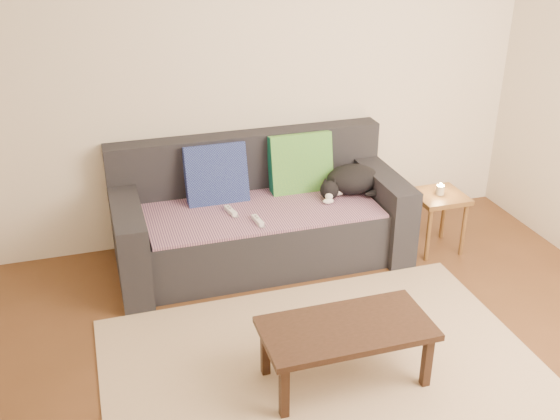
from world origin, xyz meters
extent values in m
plane|color=brown|center=(0.00, 0.00, 0.00)|extent=(4.50, 4.50, 0.00)
cube|color=beige|center=(0.00, 2.00, 1.30)|extent=(4.50, 0.04, 2.60)
cube|color=#232328|center=(0.00, 1.50, 0.21)|extent=(1.70, 0.78, 0.42)
cube|color=#232328|center=(0.00, 1.90, 0.65)|extent=(2.10, 0.18, 0.45)
cube|color=#232328|center=(-0.95, 1.50, 0.30)|extent=(0.20, 0.90, 0.60)
cube|color=#232328|center=(0.95, 1.50, 0.30)|extent=(0.20, 0.90, 0.60)
cube|color=#41294E|center=(0.00, 1.48, 0.43)|extent=(1.66, 0.74, 0.02)
cube|color=#131654|center=(-0.27, 1.74, 0.63)|extent=(0.45, 0.23, 0.47)
cube|color=#0D583F|center=(0.38, 1.74, 0.63)|extent=(0.48, 0.21, 0.49)
ellipsoid|color=black|center=(0.73, 1.55, 0.55)|extent=(0.48, 0.42, 0.22)
sphere|color=black|center=(0.52, 1.49, 0.51)|extent=(0.18, 0.18, 0.14)
sphere|color=white|center=(0.50, 1.43, 0.49)|extent=(0.07, 0.07, 0.06)
ellipsoid|color=black|center=(0.85, 1.40, 0.48)|extent=(0.17, 0.10, 0.05)
cube|color=white|center=(-0.23, 1.48, 0.46)|extent=(0.07, 0.15, 0.03)
cube|color=white|center=(-0.09, 1.27, 0.46)|extent=(0.05, 0.15, 0.03)
cube|color=brown|center=(1.32, 1.28, 0.44)|extent=(0.37, 0.37, 0.04)
cylinder|color=brown|center=(1.18, 1.14, 0.21)|extent=(0.03, 0.03, 0.42)
cylinder|color=brown|center=(1.47, 1.14, 0.21)|extent=(0.03, 0.03, 0.42)
cylinder|color=brown|center=(1.18, 1.43, 0.21)|extent=(0.03, 0.03, 0.42)
cylinder|color=brown|center=(1.47, 1.43, 0.21)|extent=(0.03, 0.03, 0.42)
cylinder|color=beige|center=(1.32, 1.28, 0.50)|extent=(0.06, 0.06, 0.07)
sphere|color=#FFBF59|center=(1.32, 1.28, 0.54)|extent=(0.02, 0.02, 0.02)
cube|color=tan|center=(0.00, 0.15, 0.01)|extent=(2.50, 1.80, 0.01)
cube|color=#311B13|center=(0.08, 0.07, 0.36)|extent=(0.93, 0.47, 0.04)
cube|color=#311B13|center=(-0.33, -0.11, 0.17)|extent=(0.05, 0.05, 0.34)
cube|color=#311B13|center=(0.49, -0.11, 0.17)|extent=(0.05, 0.05, 0.34)
cube|color=#311B13|center=(-0.33, 0.24, 0.17)|extent=(0.05, 0.05, 0.34)
cube|color=#311B13|center=(0.49, 0.24, 0.17)|extent=(0.05, 0.05, 0.34)
camera|label=1|loc=(-1.12, -2.61, 2.49)|focal=42.00mm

